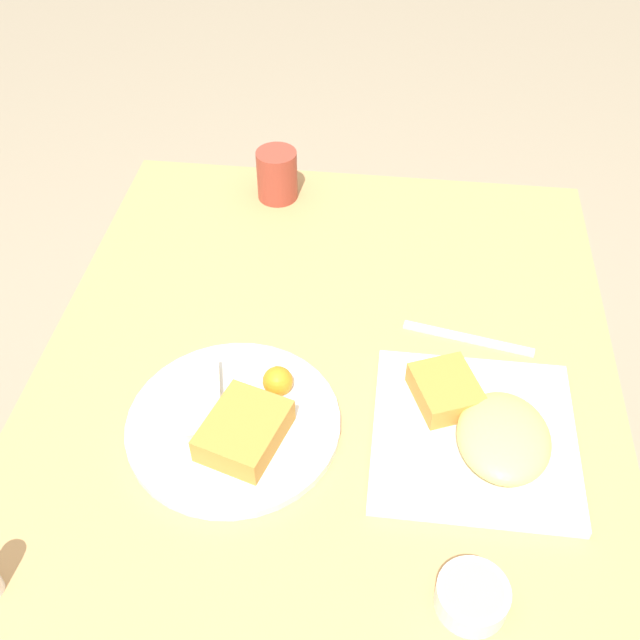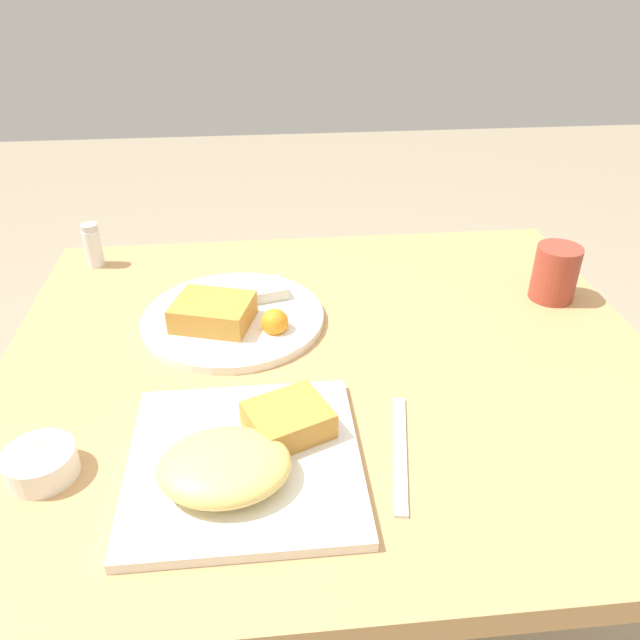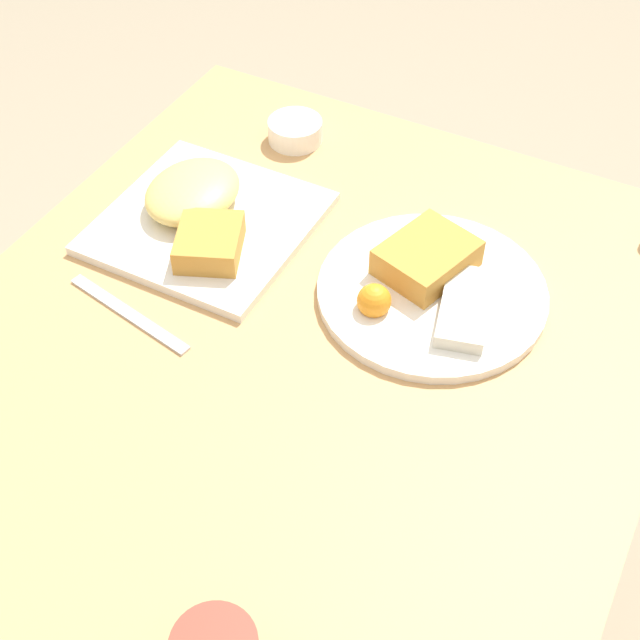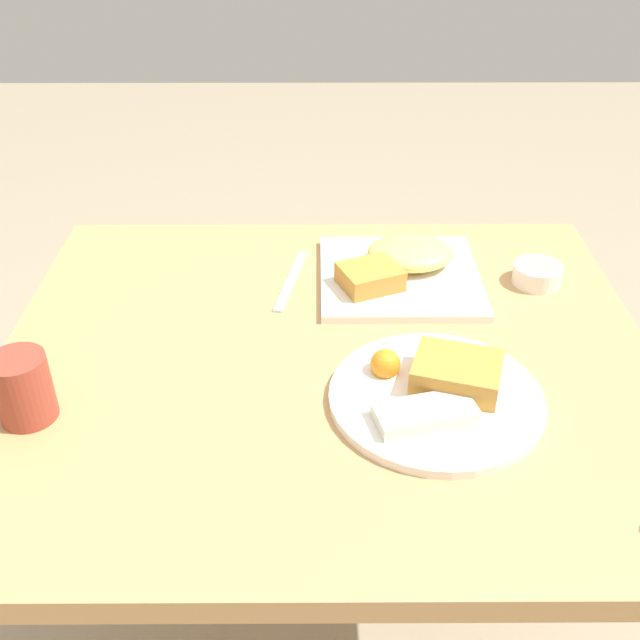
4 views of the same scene
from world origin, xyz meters
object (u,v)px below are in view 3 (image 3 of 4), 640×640
Objects in this scene: sauce_ramekin at (295,130)px; butter_knife at (129,314)px; plate_oval_far at (431,286)px; plate_square_near at (202,213)px.

butter_knife is (0.43, -0.01, -0.02)m from sauce_ramekin.
sauce_ramekin is 0.41× the size of butter_knife.
plate_oval_far is 0.39m from sauce_ramekin.
sauce_ramekin reaches higher than butter_knife.
butter_knife is at bearing -0.91° from sauce_ramekin.
plate_oval_far is 1.46× the size of butter_knife.
sauce_ramekin is at bearing 175.74° from plate_square_near.
plate_oval_far is 0.39m from butter_knife.
plate_oval_far is 3.54× the size of sauce_ramekin.
plate_square_near is 0.34m from plate_oval_far.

